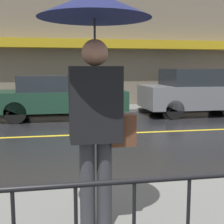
% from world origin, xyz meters
% --- Properties ---
extents(ground_plane, '(80.00, 80.00, 0.00)m').
position_xyz_m(ground_plane, '(0.00, 0.00, 0.00)').
color(ground_plane, black).
extents(sidewalk_far, '(28.00, 1.62, 0.11)m').
position_xyz_m(sidewalk_far, '(0.00, 4.45, 0.05)').
color(sidewalk_far, slate).
rests_on(sidewalk_far, ground_plane).
extents(lane_marking, '(25.20, 0.12, 0.01)m').
position_xyz_m(lane_marking, '(0.00, 0.00, 0.00)').
color(lane_marking, gold).
rests_on(lane_marking, ground_plane).
extents(building_storefront, '(28.00, 0.85, 6.83)m').
position_xyz_m(building_storefront, '(0.00, 5.39, 3.37)').
color(building_storefront, '#706656').
rests_on(building_storefront, ground_plane).
extents(pedestrian, '(1.02, 1.02, 2.22)m').
position_xyz_m(pedestrian, '(-0.83, -4.79, 1.80)').
color(pedestrian, '#333338').
rests_on(pedestrian, sidewalk_near).
extents(car_dark_green, '(4.28, 1.78, 1.41)m').
position_xyz_m(car_dark_green, '(-1.08, 2.72, 0.73)').
color(car_dark_green, '#193828').
rests_on(car_dark_green, ground_plane).
extents(car_grey, '(3.96, 1.94, 1.62)m').
position_xyz_m(car_grey, '(3.79, 2.72, 0.81)').
color(car_grey, slate).
rests_on(car_grey, ground_plane).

